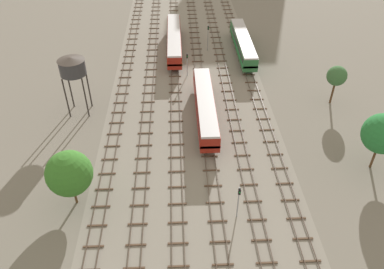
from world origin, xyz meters
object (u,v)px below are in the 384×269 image
Objects in this scene: signal_post_nearest at (239,199)px; signal_post_mid at (208,35)px; diesel_railcar_centre_nearest at (205,106)px; water_tower at (72,67)px; passenger_coach_centre_left_mid at (174,39)px; diesel_railcar_right_near at (243,43)px; signal_post_near at (187,62)px.

signal_post_mid is at bearing 90.00° from signal_post_nearest.
water_tower is (-20.89, 3.26, 5.88)m from diesel_railcar_centre_nearest.
diesel_railcar_centre_nearest is 0.93× the size of passenger_coach_centre_left_mid.
diesel_railcar_right_near is 44.96m from signal_post_nearest.
signal_post_nearest is (23.31, -24.11, -5.24)m from water_tower.
signal_post_mid is (4.84, 11.00, 0.57)m from signal_post_near.
passenger_coach_centre_left_mid is at bearing 170.05° from diesel_railcar_right_near.
signal_post_mid is at bearing 162.79° from diesel_railcar_right_near.
signal_post_mid reaches higher than signal_post_near.
signal_post_nearest is 35.94m from signal_post_near.
diesel_railcar_centre_nearest is 26.51m from passenger_coach_centre_left_mid.
passenger_coach_centre_left_mid is 4.35× the size of signal_post_nearest.
water_tower is at bearing -146.47° from diesel_railcar_right_near.
water_tower is at bearing 171.12° from diesel_railcar_centre_nearest.
signal_post_mid is (7.26, -0.30, 1.01)m from passenger_coach_centre_left_mid.
passenger_coach_centre_left_mid is at bearing 54.86° from water_tower.
signal_post_near is (-4.84, 35.61, -0.17)m from signal_post_nearest.
diesel_railcar_centre_nearest is 2.03× the size of water_tower.
signal_post_near is at bearing -144.12° from diesel_railcar_right_near.
diesel_railcar_centre_nearest is 3.57× the size of signal_post_mid.
diesel_railcar_right_near is at bearing 35.88° from signal_post_near.
diesel_railcar_right_near is (9.68, 23.52, 0.00)m from diesel_railcar_centre_nearest.
signal_post_nearest reaches higher than signal_post_near.
diesel_railcar_centre_nearest is at bearing -80.70° from signal_post_near.
signal_post_nearest is 0.88× the size of signal_post_mid.
diesel_railcar_right_near is 37.14m from water_tower.
signal_post_near is (-2.42, 14.77, 0.46)m from diesel_railcar_centre_nearest.
diesel_railcar_centre_nearest is 20.99m from signal_post_nearest.
diesel_railcar_right_near is 14.94m from signal_post_near.
water_tower reaches higher than signal_post_near.
passenger_coach_centre_left_mid is (-4.84, 26.07, 0.02)m from diesel_railcar_centre_nearest.
signal_post_mid reaches higher than diesel_railcar_right_near.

